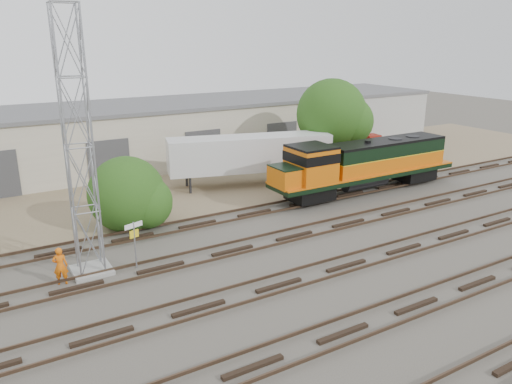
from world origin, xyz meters
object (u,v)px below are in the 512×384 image
locomotive (363,164)px  signal_tower (79,151)px  semi_trailer (254,154)px  worker (60,266)px

locomotive → signal_tower: (-20.15, -3.11, 3.83)m
signal_tower → semi_trailer: bearing=31.8°
signal_tower → worker: 5.33m
worker → semi_trailer: 18.49m
semi_trailer → worker: bearing=-133.9°
locomotive → worker: locomotive is taller
signal_tower → worker: bearing=-160.0°
signal_tower → semi_trailer: 17.28m
signal_tower → worker: (-1.47, -0.53, -5.09)m
worker → semi_trailer: semi_trailer is taller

